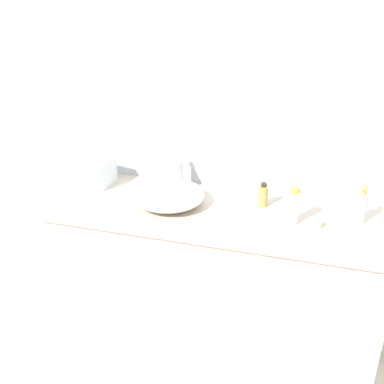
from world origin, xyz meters
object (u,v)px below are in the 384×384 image
object	(u,v)px
sink_basin	(168,195)
tissue_box	(99,171)
candle_jar	(316,223)
soap_dispenser	(361,207)
perfume_bottle	(263,195)
lotion_bottle	(293,206)

from	to	relation	value
sink_basin	tissue_box	bearing A→B (deg)	163.94
candle_jar	soap_dispenser	bearing A→B (deg)	28.48
tissue_box	candle_jar	bearing A→B (deg)	-7.90
soap_dispenser	perfume_bottle	xyz separation A→B (m)	(-0.43, 0.04, -0.02)
lotion_bottle	tissue_box	distance (m)	0.99
perfume_bottle	tissue_box	size ratio (longest dim) A/B	0.66
lotion_bottle	tissue_box	xyz separation A→B (m)	(-0.98, 0.14, -0.01)
tissue_box	candle_jar	distance (m)	1.10
sink_basin	soap_dispenser	world-z (taller)	soap_dispenser
candle_jar	tissue_box	bearing A→B (deg)	172.10
soap_dispenser	perfume_bottle	bearing A→B (deg)	174.52
sink_basin	soap_dispenser	bearing A→B (deg)	4.37
lotion_bottle	tissue_box	size ratio (longest dim) A/B	0.97
candle_jar	perfume_bottle	bearing A→B (deg)	150.56
perfume_bottle	soap_dispenser	bearing A→B (deg)	-5.48
lotion_bottle	perfume_bottle	distance (m)	0.20
sink_basin	candle_jar	world-z (taller)	sink_basin
sink_basin	perfume_bottle	xyz separation A→B (m)	(0.43, 0.11, 0.00)
lotion_bottle	candle_jar	world-z (taller)	lotion_bottle
perfume_bottle	tissue_box	xyz separation A→B (m)	(-0.84, 0.01, 0.02)
sink_basin	soap_dispenser	xyz separation A→B (m)	(0.86, 0.07, 0.03)
perfume_bottle	candle_jar	xyz separation A→B (m)	(0.25, -0.14, -0.03)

